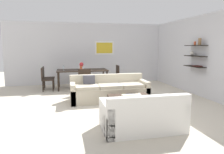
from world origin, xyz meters
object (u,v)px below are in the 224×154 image
at_px(dining_chair_foot, 84,79).
at_px(wine_glass_foot, 83,68).
at_px(dining_table, 82,71).
at_px(decorative_bowl, 132,96).
at_px(wine_glass_left_near, 64,68).
at_px(candle_jar, 139,94).
at_px(sofa_beige, 109,91).
at_px(dining_chair_left_far, 46,76).
at_px(centerpiece_vase, 81,66).
at_px(dining_chair_left_near, 45,78).
at_px(wine_glass_left_far, 64,67).
at_px(coffee_table, 131,104).
at_px(apple_on_coffee_table, 123,95).
at_px(dining_chair_right_far, 115,74).
at_px(loveseat_white, 142,116).

relative_size(dining_chair_foot, wine_glass_foot, 5.54).
xyz_separation_m(dining_table, wine_glass_foot, (-0.00, -0.40, 0.18)).
relative_size(decorative_bowl, wine_glass_left_near, 2.37).
bearing_deg(candle_jar, dining_table, 111.10).
relative_size(sofa_beige, dining_chair_left_far, 2.70).
height_order(candle_jar, centerpiece_vase, centerpiece_vase).
bearing_deg(sofa_beige, dining_chair_left_far, 131.70).
bearing_deg(wine_glass_foot, dining_chair_left_near, 172.03).
bearing_deg(dining_chair_left_far, wine_glass_left_far, -7.92).
distance_m(sofa_beige, centerpiece_vase, 2.29).
bearing_deg(coffee_table, centerpiece_vase, 106.64).
relative_size(candle_jar, dining_table, 0.03).
bearing_deg(sofa_beige, dining_table, 107.23).
bearing_deg(dining_table, decorative_bowl, -73.46).
height_order(apple_on_coffee_table, dining_chair_left_near, dining_chair_left_near).
bearing_deg(centerpiece_vase, dining_chair_left_near, -170.54).
bearing_deg(dining_table, apple_on_coffee_table, -76.42).
height_order(dining_table, dining_chair_right_far, dining_chair_right_far).
bearing_deg(sofa_beige, centerpiece_vase, 107.76).
height_order(candle_jar, dining_chair_right_far, dining_chair_right_far).
bearing_deg(decorative_bowl, wine_glass_foot, 108.68).
bearing_deg(sofa_beige, wine_glass_foot, 111.05).
bearing_deg(wine_glass_left_far, dining_chair_left_far, 172.08).
relative_size(decorative_bowl, apple_on_coffee_table, 4.78).
xyz_separation_m(decorative_bowl, dining_chair_right_far, (0.41, 3.53, 0.09)).
xyz_separation_m(sofa_beige, centerpiece_vase, (-0.67, 2.10, 0.61)).
bearing_deg(apple_on_coffee_table, wine_glass_left_far, 114.10).
relative_size(dining_chair_left_near, wine_glass_foot, 5.54).
xyz_separation_m(sofa_beige, candle_jar, (0.59, -1.12, 0.12)).
xyz_separation_m(coffee_table, dining_table, (-0.98, 3.34, 0.49)).
distance_m(decorative_bowl, wine_glass_foot, 3.11).
xyz_separation_m(dining_chair_left_near, wine_glass_foot, (1.39, -0.20, 0.36)).
xyz_separation_m(dining_table, centerpiece_vase, (-0.03, 0.02, 0.22)).
relative_size(apple_on_coffee_table, wine_glass_left_far, 0.46).
height_order(decorative_bowl, wine_glass_left_near, wine_glass_left_near).
relative_size(sofa_beige, dining_chair_right_far, 2.70).
distance_m(dining_chair_left_near, centerpiece_vase, 1.44).
relative_size(dining_chair_right_far, wine_glass_left_far, 5.19).
xyz_separation_m(apple_on_coffee_table, centerpiece_vase, (-0.81, 3.27, 0.49)).
bearing_deg(dining_chair_left_far, coffee_table, -56.24).
height_order(dining_chair_left_far, wine_glass_foot, wine_glass_foot).
height_order(loveseat_white, decorative_bowl, loveseat_white).
relative_size(candle_jar, apple_on_coffee_table, 0.86).
bearing_deg(wine_glass_left_near, wine_glass_foot, -21.90).
distance_m(apple_on_coffee_table, dining_chair_left_near, 3.74).
bearing_deg(sofa_beige, coffee_table, -75.25).
xyz_separation_m(loveseat_white, dining_chair_left_near, (-2.21, 4.32, 0.21)).
bearing_deg(dining_table, coffee_table, -73.69).
distance_m(loveseat_white, dining_chair_left_near, 4.86).
bearing_deg(candle_jar, dining_chair_foot, 117.91).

